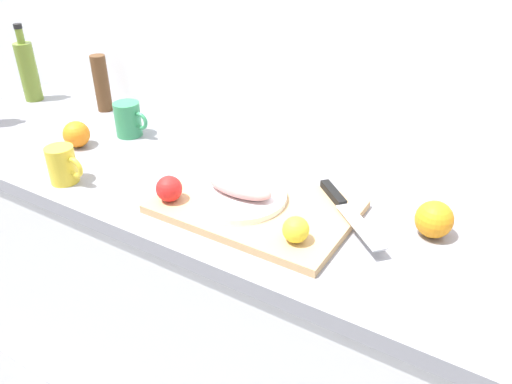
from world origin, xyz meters
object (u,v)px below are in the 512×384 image
(coffee_mug_2, at_px, (129,119))
(olive_oil_bottle, at_px, (28,70))
(fish_fillet, at_px, (240,187))
(pepper_mill, at_px, (101,83))
(cutting_board, at_px, (256,206))
(chef_knife, at_px, (343,205))
(lemon_0, at_px, (296,230))
(coffee_mug_0, at_px, (63,165))
(orange_0, at_px, (434,219))
(white_plate, at_px, (240,197))

(coffee_mug_2, bearing_deg, olive_oil_bottle, 174.33)
(fish_fillet, distance_m, pepper_mill, 0.81)
(cutting_board, height_order, chef_knife, chef_knife)
(chef_knife, relative_size, lemon_0, 4.08)
(coffee_mug_0, bearing_deg, chef_knife, 18.57)
(olive_oil_bottle, xyz_separation_m, pepper_mill, (0.30, 0.06, -0.01))
(coffee_mug_0, bearing_deg, lemon_0, 5.02)
(olive_oil_bottle, bearing_deg, orange_0, -4.00)
(olive_oil_bottle, xyz_separation_m, orange_0, (1.48, -0.10, -0.07))
(white_plate, xyz_separation_m, fish_fillet, (0.00, 0.00, 0.03))
(cutting_board, relative_size, white_plate, 2.03)
(coffee_mug_0, xyz_separation_m, orange_0, (0.89, 0.26, -0.01))
(fish_fillet, height_order, chef_knife, fish_fillet)
(olive_oil_bottle, distance_m, pepper_mill, 0.31)
(olive_oil_bottle, distance_m, orange_0, 1.49)
(chef_knife, xyz_separation_m, orange_0, (0.20, 0.03, 0.01))
(orange_0, bearing_deg, olive_oil_bottle, 176.00)
(cutting_board, distance_m, coffee_mug_0, 0.52)
(cutting_board, bearing_deg, pepper_mill, 160.53)
(white_plate, distance_m, coffee_mug_2, 0.55)
(fish_fillet, xyz_separation_m, orange_0, (0.43, 0.12, -0.01))
(coffee_mug_0, xyz_separation_m, coffee_mug_2, (-0.07, 0.31, 0.00))
(cutting_board, xyz_separation_m, olive_oil_bottle, (-1.10, 0.22, 0.10))
(white_plate, xyz_separation_m, olive_oil_bottle, (-1.06, 0.23, 0.08))
(chef_knife, relative_size, orange_0, 2.82)
(fish_fillet, relative_size, lemon_0, 2.96)
(fish_fillet, relative_size, olive_oil_bottle, 0.62)
(cutting_board, height_order, orange_0, orange_0)
(fish_fillet, bearing_deg, lemon_0, -22.72)
(fish_fillet, distance_m, chef_knife, 0.25)
(coffee_mug_2, bearing_deg, orange_0, -3.07)
(chef_knife, height_order, coffee_mug_2, coffee_mug_2)
(white_plate, bearing_deg, coffee_mug_2, 161.80)
(white_plate, height_order, fish_fillet, fish_fillet)
(orange_0, bearing_deg, lemon_0, -139.47)
(pepper_mill, bearing_deg, lemon_0, -21.24)
(white_plate, bearing_deg, lemon_0, -22.72)
(fish_fillet, height_order, lemon_0, lemon_0)
(lemon_0, distance_m, coffee_mug_0, 0.65)
(olive_oil_bottle, relative_size, orange_0, 3.28)
(coffee_mug_2, bearing_deg, coffee_mug_0, -77.99)
(lemon_0, relative_size, coffee_mug_2, 0.48)
(olive_oil_bottle, xyz_separation_m, coffee_mug_0, (0.60, -0.36, -0.06))
(cutting_board, distance_m, lemon_0, 0.18)
(lemon_0, xyz_separation_m, pepper_mill, (-0.95, 0.37, 0.05))
(white_plate, xyz_separation_m, lemon_0, (0.19, -0.08, 0.02))
(white_plate, bearing_deg, pepper_mill, 159.14)
(chef_knife, xyz_separation_m, pepper_mill, (-0.98, 0.19, 0.07))
(cutting_board, relative_size, chef_knife, 1.96)
(coffee_mug_0, bearing_deg, pepper_mill, 124.74)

